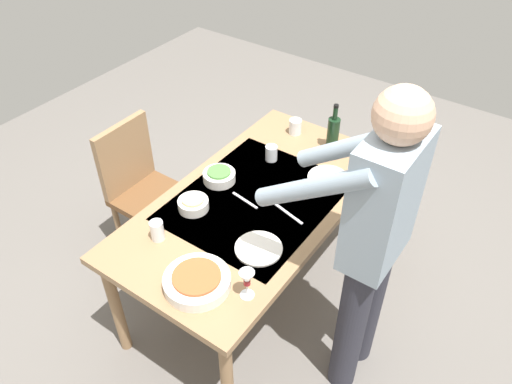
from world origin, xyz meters
The scene contains 16 objects.
ground_plane centered at (0.00, 0.00, 0.00)m, with size 6.00×6.00×0.00m, color #66605B.
dining_table centered at (0.00, 0.00, 0.67)m, with size 1.64×0.87×0.74m.
chair_near centered at (0.09, -0.82, 0.53)m, with size 0.40×0.40×0.91m.
person_server centered at (0.13, 0.70, 0.96)m, with size 0.42×0.61×1.69m.
wine_bottle centered at (-0.65, 0.10, 0.86)m, with size 0.07×0.07×0.30m.
wine_glass_left centered at (0.55, 0.34, 0.85)m, with size 0.07×0.07×0.15m.
water_cup_near_left centered at (0.51, -0.22, 0.80)m, with size 0.07×0.07×0.11m, color silver.
water_cup_near_right centered at (-0.66, -0.16, 0.79)m, with size 0.08×0.08×0.10m, color silver.
water_cup_far_left centered at (-0.34, -0.13, 0.79)m, with size 0.07×0.07×0.09m, color silver.
serving_bowl_pasta centered at (0.63, 0.12, 0.78)m, with size 0.30×0.30×0.07m.
side_bowl_salad centered at (-0.01, -0.26, 0.78)m, with size 0.18×0.18×0.07m.
side_bowl_bread centered at (0.25, -0.22, 0.78)m, with size 0.16×0.16×0.07m.
dinner_plate_near centered at (0.29, 0.22, 0.75)m, with size 0.23×0.23×0.01m, color white.
dinner_plate_far centered at (-0.37, 0.23, 0.75)m, with size 0.23×0.23×0.01m, color white.
table_knife centered at (0.00, 0.20, 0.75)m, with size 0.01×0.20×0.01m, color silver.
table_fork centered at (0.04, -0.04, 0.75)m, with size 0.01×0.18×0.01m, color silver.
Camera 1 is at (1.66, 1.17, 2.51)m, focal length 35.45 mm.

